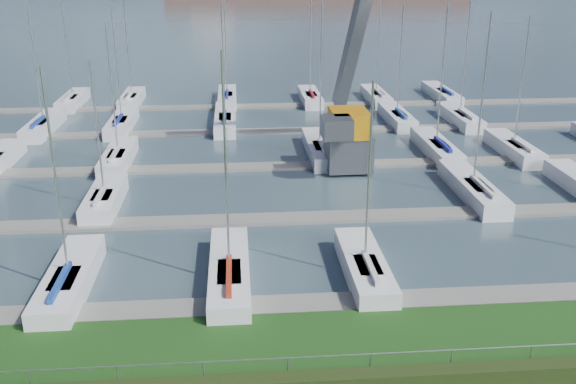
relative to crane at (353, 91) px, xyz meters
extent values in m
cube|color=#243212|center=(-5.91, -26.55, -4.98)|extent=(80.00, 0.70, 0.70)
cylinder|color=gray|center=(-5.91, -26.15, -4.13)|extent=(80.00, 0.04, 0.04)
cube|color=slate|center=(-5.91, -20.15, -5.55)|extent=(90.00, 1.60, 0.25)
cube|color=slate|center=(-5.91, -10.15, -5.55)|extent=(90.00, 1.60, 0.25)
cube|color=slate|center=(-5.91, -0.15, -5.55)|extent=(90.00, 1.60, 0.25)
cube|color=slate|center=(-5.91, 9.85, -5.55)|extent=(90.00, 1.60, 0.25)
cube|color=gray|center=(-5.91, 19.85, -5.55)|extent=(90.00, 1.60, 0.25)
cube|color=#57595F|center=(-0.46, -1.23, -4.13)|extent=(3.25, 3.25, 2.60)
cube|color=orange|center=(-0.46, -1.23, -2.03)|extent=(2.65, 3.44, 1.80)
cube|color=#53555A|center=(-1.66, -3.23, -1.83)|extent=(2.04, 2.23, 1.40)
camera|label=1|loc=(-8.49, -45.37, 9.43)|focal=40.00mm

